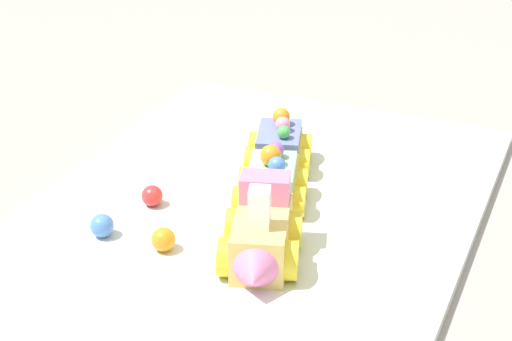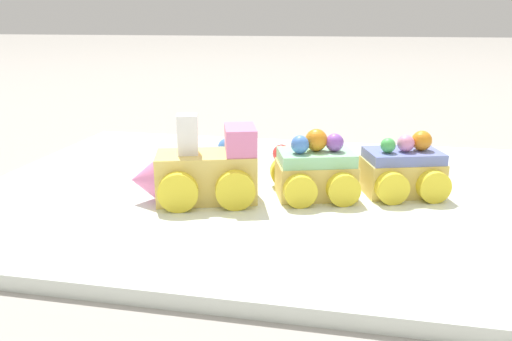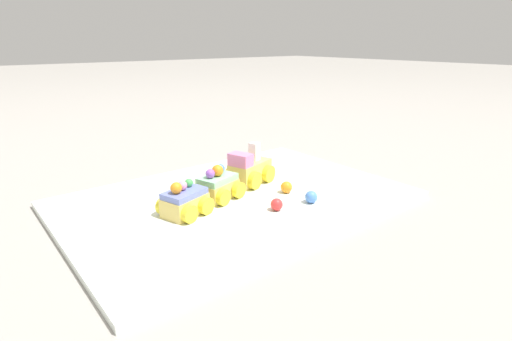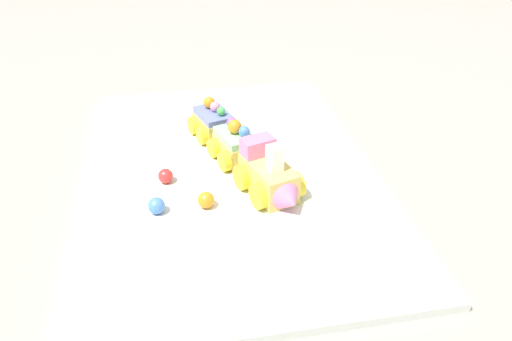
{
  "view_description": "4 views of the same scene",
  "coord_description": "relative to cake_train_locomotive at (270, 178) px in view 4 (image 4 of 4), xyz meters",
  "views": [
    {
      "loc": [
        0.66,
        0.29,
        0.43
      ],
      "look_at": [
        -0.02,
        0.0,
        0.05
      ],
      "focal_mm": 60.0,
      "sensor_mm": 36.0,
      "label": 1
    },
    {
      "loc": [
        -0.07,
        0.47,
        0.17
      ],
      "look_at": [
        0.02,
        0.02,
        0.03
      ],
      "focal_mm": 35.0,
      "sensor_mm": 36.0,
      "label": 2
    },
    {
      "loc": [
        -0.4,
        -0.56,
        0.29
      ],
      "look_at": [
        0.04,
        -0.01,
        0.06
      ],
      "focal_mm": 28.0,
      "sensor_mm": 36.0,
      "label": 3
    },
    {
      "loc": [
        0.62,
        -0.08,
        0.41
      ],
      "look_at": [
        0.04,
        0.03,
        0.03
      ],
      "focal_mm": 35.0,
      "sensor_mm": 36.0,
      "label": 4
    }
  ],
  "objects": [
    {
      "name": "ground_plane",
      "position": [
        -0.07,
        -0.05,
        -0.04
      ],
      "size": [
        10.0,
        10.0,
        0.0
      ],
      "primitive_type": "plane",
      "color": "gray"
    },
    {
      "name": "display_board",
      "position": [
        -0.07,
        -0.05,
        -0.03
      ],
      "size": [
        0.61,
        0.42,
        0.01
      ],
      "primitive_type": "cube",
      "color": "silver",
      "rests_on": "ground_plane"
    },
    {
      "name": "cake_train_locomotive",
      "position": [
        0.0,
        0.0,
        0.0
      ],
      "size": [
        0.12,
        0.09,
        0.08
      ],
      "rotation": [
        0.0,
        0.0,
        0.3
      ],
      "color": "#EACC66",
      "rests_on": "display_board"
    },
    {
      "name": "cake_car_mint",
      "position": [
        -0.1,
        -0.03,
        -0.0
      ],
      "size": [
        0.09,
        0.09,
        0.06
      ],
      "rotation": [
        0.0,
        0.0,
        0.3
      ],
      "color": "#EACC66",
      "rests_on": "display_board"
    },
    {
      "name": "cake_car_blueberry",
      "position": [
        -0.18,
        -0.06,
        -0.0
      ],
      "size": [
        0.09,
        0.09,
        0.06
      ],
      "rotation": [
        0.0,
        0.0,
        0.3
      ],
      "color": "#EACC66",
      "rests_on": "display_board"
    },
    {
      "name": "gumball_red",
      "position": [
        -0.05,
        -0.14,
        -0.02
      ],
      "size": [
        0.02,
        0.02,
        0.02
      ],
      "primitive_type": "sphere",
      "color": "red",
      "rests_on": "display_board"
    },
    {
      "name": "gumball_blue",
      "position": [
        0.02,
        -0.15,
        -0.01
      ],
      "size": [
        0.02,
        0.02,
        0.02
      ],
      "primitive_type": "sphere",
      "color": "#4C84E0",
      "rests_on": "display_board"
    },
    {
      "name": "gumball_orange",
      "position": [
        0.01,
        -0.09,
        -0.01
      ],
      "size": [
        0.02,
        0.02,
        0.02
      ],
      "primitive_type": "sphere",
      "color": "orange",
      "rests_on": "display_board"
    }
  ]
}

